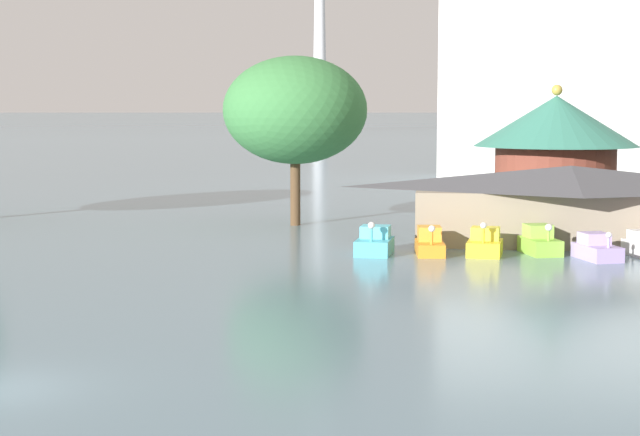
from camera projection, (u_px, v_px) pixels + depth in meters
The scene contains 9 objects.
pedal_boat_cyan at pixel (375, 243), 51.06m from camera, with size 1.85×2.88×1.74m.
pedal_boat_orange at pixel (430, 243), 50.98m from camera, with size 1.60×2.98×1.59m.
pedal_boat_yellow at pixel (485, 244), 50.57m from camera, with size 1.89×2.55×1.76m.
pedal_boat_lime at pixel (540, 242), 51.10m from camera, with size 2.13×2.93×1.64m.
pedal_boat_lavender at pixel (597, 249), 49.28m from camera, with size 2.27×3.02×1.47m.
boathouse at pixel (570, 202), 55.31m from camera, with size 17.75×7.99×4.15m.
green_roof_pavilion at pixel (556, 148), 66.14m from camera, with size 10.54×10.54×8.69m.
shoreline_tree_mid at pixel (295, 110), 62.61m from camera, with size 8.82×8.82×10.37m.
background_building_block at pixel (619, 75), 99.07m from camera, with size 35.25×15.90×20.55m.
Camera 1 is at (11.69, -24.74, 7.39)m, focal length 57.65 mm.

